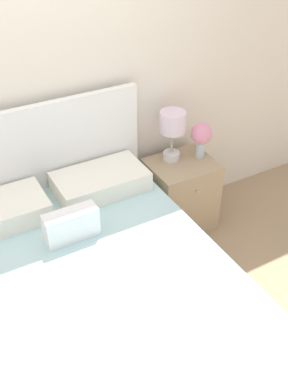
% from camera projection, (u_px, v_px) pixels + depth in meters
% --- Properties ---
extents(ground_plane, '(12.00, 12.00, 0.00)m').
position_uv_depth(ground_plane, '(51.00, 250.00, 3.49)').
color(ground_plane, tan).
extents(wall_back, '(8.00, 0.06, 2.60)m').
position_uv_depth(wall_back, '(21.00, 89.00, 2.78)').
color(wall_back, silver).
rests_on(wall_back, ground_plane).
extents(bed, '(1.50, 2.05, 1.22)m').
position_uv_depth(bed, '(99.00, 307.00, 2.62)').
color(bed, beige).
rests_on(bed, ground_plane).
extents(nightstand, '(0.50, 0.44, 0.60)m').
position_uv_depth(nightstand, '(180.00, 195.00, 3.56)').
color(nightstand, tan).
rests_on(nightstand, ground_plane).
extents(table_lamp, '(0.19, 0.19, 0.39)m').
position_uv_depth(table_lamp, '(172.00, 127.00, 3.27)').
color(table_lamp, white).
rests_on(table_lamp, nightstand).
extents(flower_vase, '(0.16, 0.16, 0.28)m').
position_uv_depth(flower_vase, '(202.00, 136.00, 3.35)').
color(flower_vase, silver).
rests_on(flower_vase, nightstand).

